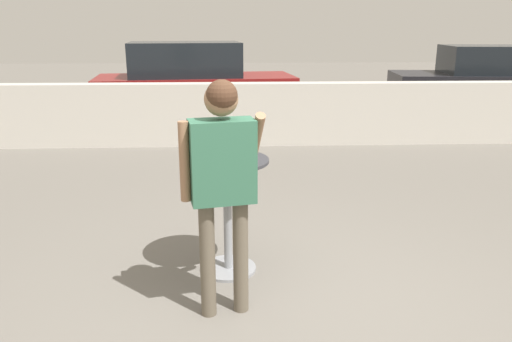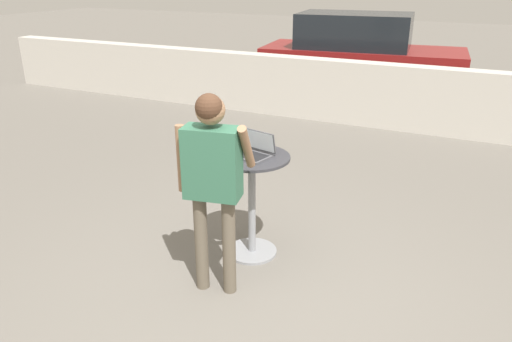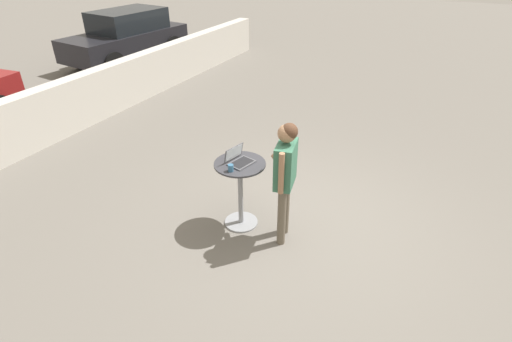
{
  "view_description": "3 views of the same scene",
  "coord_description": "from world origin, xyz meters",
  "px_view_note": "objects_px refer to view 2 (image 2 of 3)",
  "views": [
    {
      "loc": [
        -0.31,
        -3.07,
        2.03
      ],
      "look_at": [
        -0.16,
        0.29,
        1.04
      ],
      "focal_mm": 35.0,
      "sensor_mm": 36.0,
      "label": 1
    },
    {
      "loc": [
        1.45,
        -2.91,
        2.53
      ],
      "look_at": [
        -0.19,
        0.52,
        0.99
      ],
      "focal_mm": 35.0,
      "sensor_mm": 36.0,
      "label": 2
    },
    {
      "loc": [
        -4.35,
        -1.41,
        3.58
      ],
      "look_at": [
        -0.49,
        0.52,
        1.01
      ],
      "focal_mm": 28.0,
      "sensor_mm": 36.0,
      "label": 3
    }
  ],
  "objects_px": {
    "coffee_mug": "(229,147)",
    "laptop": "(254,151)",
    "cafe_table": "(252,193)",
    "standing_person": "(212,170)",
    "parked_car_near_street": "(360,54)"
  },
  "relations": [
    {
      "from": "coffee_mug",
      "to": "laptop",
      "type": "bearing_deg",
      "value": 2.84
    },
    {
      "from": "cafe_table",
      "to": "coffee_mug",
      "type": "distance_m",
      "value": 0.47
    },
    {
      "from": "laptop",
      "to": "cafe_table",
      "type": "bearing_deg",
      "value": -124.15
    },
    {
      "from": "cafe_table",
      "to": "standing_person",
      "type": "relative_size",
      "value": 0.58
    },
    {
      "from": "laptop",
      "to": "coffee_mug",
      "type": "distance_m",
      "value": 0.24
    },
    {
      "from": "laptop",
      "to": "coffee_mug",
      "type": "relative_size",
      "value": 3.63
    },
    {
      "from": "laptop",
      "to": "parked_car_near_street",
      "type": "height_order",
      "value": "parked_car_near_street"
    },
    {
      "from": "cafe_table",
      "to": "laptop",
      "type": "bearing_deg",
      "value": 55.85
    },
    {
      "from": "cafe_table",
      "to": "laptop",
      "type": "xyz_separation_m",
      "value": [
        0.01,
        0.02,
        0.4
      ]
    },
    {
      "from": "laptop",
      "to": "standing_person",
      "type": "height_order",
      "value": "standing_person"
    },
    {
      "from": "laptop",
      "to": "parked_car_near_street",
      "type": "relative_size",
      "value": 0.09
    },
    {
      "from": "cafe_table",
      "to": "parked_car_near_street",
      "type": "xyz_separation_m",
      "value": [
        -0.8,
        6.88,
        0.22
      ]
    },
    {
      "from": "cafe_table",
      "to": "standing_person",
      "type": "xyz_separation_m",
      "value": [
        -0.02,
        -0.66,
        0.46
      ]
    },
    {
      "from": "coffee_mug",
      "to": "parked_car_near_street",
      "type": "height_order",
      "value": "parked_car_near_street"
    },
    {
      "from": "parked_car_near_street",
      "to": "cafe_table",
      "type": "bearing_deg",
      "value": -83.35
    }
  ]
}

